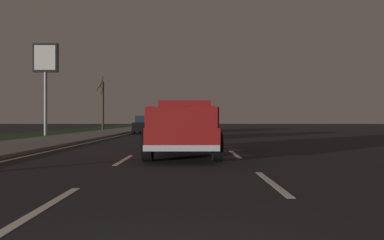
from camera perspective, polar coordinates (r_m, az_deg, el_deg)
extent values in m
plane|color=black|center=(28.58, -0.66, -2.38)|extent=(144.00, 144.00, 0.00)
cube|color=slate|center=(29.59, -15.25, -2.18)|extent=(108.00, 4.00, 0.12)
cube|color=#1E3819|center=(31.27, -24.14, -2.17)|extent=(108.00, 6.00, 0.01)
cube|color=silver|center=(6.34, 13.90, -10.71)|extent=(2.40, 0.14, 0.01)
cube|color=silver|center=(11.24, 7.61, -6.02)|extent=(2.40, 0.14, 0.01)
cube|color=silver|center=(17.79, 4.71, -3.80)|extent=(2.40, 0.14, 0.01)
cube|color=silver|center=(23.80, 3.47, -2.84)|extent=(2.40, 0.14, 0.01)
cube|color=silver|center=(30.37, 2.68, -2.23)|extent=(2.40, 0.14, 0.01)
cube|color=silver|center=(36.60, 2.19, -1.85)|extent=(2.40, 0.14, 0.01)
cube|color=silver|center=(43.39, 1.82, -1.56)|extent=(2.40, 0.14, 0.01)
cube|color=silver|center=(50.01, 1.55, -1.35)|extent=(2.40, 0.14, 0.01)
cube|color=silver|center=(55.05, 1.39, -1.23)|extent=(2.40, 0.14, 0.01)
cube|color=silver|center=(60.29, 1.25, -1.12)|extent=(2.40, 0.14, 0.01)
cube|color=silver|center=(66.04, 1.13, -1.03)|extent=(2.40, 0.14, 0.01)
cube|color=silver|center=(72.32, 1.01, -0.94)|extent=(2.40, 0.14, 0.01)
cube|color=silver|center=(78.36, 0.92, -0.87)|extent=(2.40, 0.14, 0.01)
cube|color=silver|center=(4.94, -24.59, -13.79)|extent=(2.40, 0.14, 0.01)
cube|color=silver|center=(9.79, -11.96, -6.91)|extent=(2.40, 0.14, 0.01)
cube|color=silver|center=(16.56, -7.08, -4.08)|extent=(2.40, 0.14, 0.01)
cube|color=silver|center=(22.21, -5.32, -3.05)|extent=(2.40, 0.14, 0.01)
cube|color=silver|center=(28.36, -4.20, -2.39)|extent=(2.40, 0.14, 0.01)
cube|color=silver|center=(33.89, -3.54, -2.00)|extent=(2.40, 0.14, 0.01)
cube|color=silver|center=(39.99, -3.03, -1.69)|extent=(2.40, 0.14, 0.01)
cube|color=silver|center=(46.82, -2.62, -1.45)|extent=(2.40, 0.14, 0.01)
cube|color=silver|center=(52.98, -2.33, -1.28)|extent=(2.40, 0.14, 0.01)
cube|color=silver|center=(58.50, -2.13, -1.16)|extent=(2.40, 0.14, 0.01)
cube|color=silver|center=(65.49, -1.92, -1.04)|extent=(2.40, 0.14, 0.01)
cube|color=silver|center=(71.57, -1.78, -0.95)|extent=(2.40, 0.14, 0.01)
cube|color=silver|center=(78.36, -1.64, -0.87)|extent=(2.40, 0.14, 0.01)
cube|color=silver|center=(29.08, -10.86, -2.33)|extent=(108.00, 0.14, 0.01)
cube|color=maroon|center=(11.06, -1.40, -2.66)|extent=(5.41, 2.03, 0.60)
cube|color=maroon|center=(12.24, -1.25, 1.11)|extent=(2.17, 1.85, 0.90)
cube|color=#1E2833|center=(11.19, -1.38, 1.47)|extent=(0.05, 1.44, 0.50)
cube|color=maroon|center=(10.04, -6.93, 0.38)|extent=(3.02, 0.09, 0.56)
cube|color=maroon|center=(9.99, 3.84, 0.38)|extent=(3.02, 0.09, 0.56)
cube|color=maroon|center=(8.39, -1.87, 0.46)|extent=(0.09, 1.88, 0.56)
cube|color=silver|center=(8.43, -1.87, -4.99)|extent=(0.13, 2.00, 0.16)
cube|color=red|center=(8.47, -7.28, 1.81)|extent=(0.06, 0.14, 0.20)
cube|color=red|center=(8.42, 3.59, 1.82)|extent=(0.06, 0.14, 0.20)
ellipsoid|color=#4C422D|center=(9.97, -1.56, 0.62)|extent=(2.60, 1.53, 0.64)
sphere|color=silver|center=(10.49, -3.44, -0.18)|extent=(0.40, 0.40, 0.40)
sphere|color=beige|center=(9.37, 0.17, -0.32)|extent=(0.34, 0.34, 0.34)
cylinder|color=black|center=(12.92, -5.64, -3.39)|extent=(0.84, 0.28, 0.84)
cylinder|color=black|center=(12.87, 3.27, -3.40)|extent=(0.84, 0.28, 0.84)
cylinder|color=black|center=(9.39, -7.82, -4.66)|extent=(0.84, 0.28, 0.84)
cylinder|color=black|center=(9.32, 4.49, -4.69)|extent=(0.84, 0.28, 0.84)
cube|color=navy|center=(20.89, -1.23, -1.52)|extent=(4.40, 1.81, 0.70)
cube|color=#1E2833|center=(20.64, -1.25, 0.21)|extent=(2.47, 1.59, 0.56)
cylinder|color=black|center=(22.43, -3.46, -2.16)|extent=(0.68, 0.22, 0.68)
cylinder|color=black|center=(22.40, 1.15, -2.16)|extent=(0.68, 0.22, 0.68)
cylinder|color=black|center=(19.45, -3.97, -2.49)|extent=(0.68, 0.22, 0.68)
cylinder|color=black|center=(19.41, 1.34, -2.49)|extent=(0.68, 0.22, 0.68)
cube|color=red|center=(18.74, -1.36, -1.54)|extent=(0.08, 1.51, 0.10)
cube|color=black|center=(28.23, -7.93, -1.13)|extent=(4.41, 1.84, 0.70)
cube|color=#1E2833|center=(27.97, -8.00, 0.15)|extent=(2.48, 1.60, 0.56)
cylinder|color=black|center=(29.85, -9.23, -1.62)|extent=(0.68, 0.22, 0.68)
cylinder|color=black|center=(29.61, -5.79, -1.63)|extent=(0.68, 0.22, 0.68)
cylinder|color=black|center=(26.91, -10.28, -1.80)|extent=(0.68, 0.22, 0.68)
cylinder|color=black|center=(26.63, -6.47, -1.82)|extent=(0.68, 0.22, 0.68)
cube|color=red|center=(26.10, -8.60, -1.11)|extent=(0.09, 1.51, 0.10)
cube|color=#9E845B|center=(35.90, -0.29, -0.89)|extent=(4.42, 1.84, 0.70)
cube|color=#1E2833|center=(35.64, -0.29, 0.12)|extent=(2.48, 1.61, 0.56)
cylinder|color=black|center=(37.40, -1.69, -1.29)|extent=(0.68, 0.22, 0.68)
cylinder|color=black|center=(37.41, 1.07, -1.29)|extent=(0.68, 0.22, 0.68)
cylinder|color=black|center=(34.41, -1.77, -1.41)|extent=(0.68, 0.22, 0.68)
cylinder|color=black|center=(34.42, 1.23, -1.41)|extent=(0.68, 0.22, 0.68)
cube|color=red|center=(33.75, -0.26, -0.86)|extent=(0.09, 1.51, 0.10)
cylinder|color=#99999E|center=(27.10, -24.47, 4.94)|extent=(0.24, 0.24, 7.03)
cube|color=black|center=(27.41, -24.47, 9.98)|extent=(0.24, 1.90, 2.20)
cube|color=silver|center=(27.29, -24.58, 10.02)|extent=(0.04, 1.60, 1.87)
cylinder|color=#423323|center=(40.65, -15.48, 2.45)|extent=(0.28, 0.28, 5.85)
cylinder|color=#423323|center=(40.66, -16.00, 5.87)|extent=(0.60, 0.73, 1.40)
cylinder|color=#423323|center=(40.23, -15.64, 5.04)|extent=(1.16, 0.18, 0.98)
cylinder|color=#423323|center=(41.35, -15.72, 6.47)|extent=(0.88, 0.71, 1.38)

